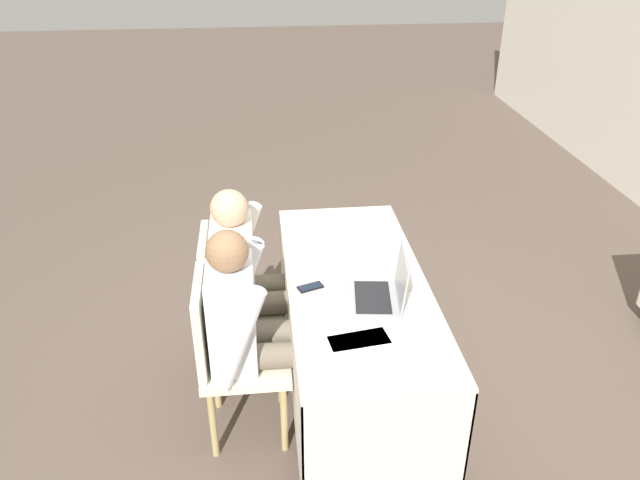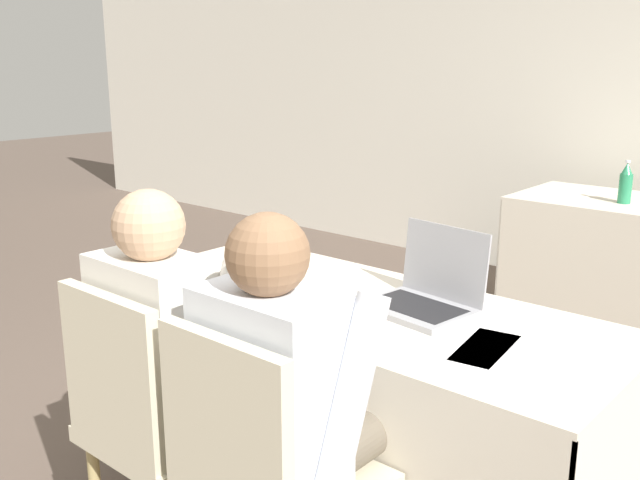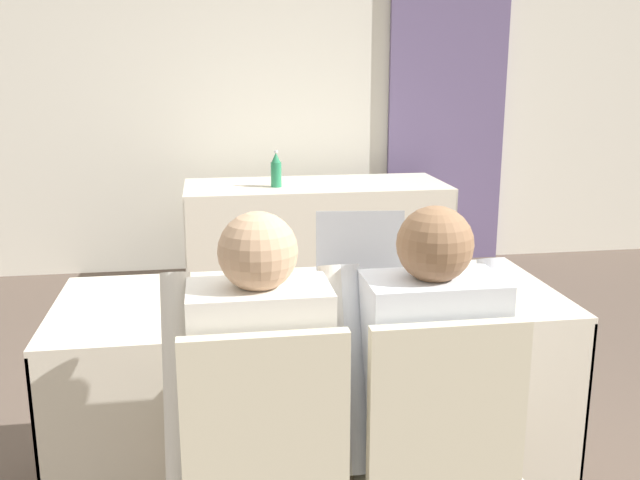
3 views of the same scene
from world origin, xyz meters
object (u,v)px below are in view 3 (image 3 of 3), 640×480
Objects in this scene: laptop at (362,273)px; cell_phone at (338,318)px; chair_near_left at (263,463)px; chair_near_right at (430,448)px; person_checkered_shirt at (259,390)px; water_bottle at (276,171)px; person_white_shirt at (421,378)px.

cell_phone is (-0.15, -0.34, -0.04)m from laptop.
chair_near_left is at bearing -143.44° from cell_phone.
person_checkered_shirt is at bearing -12.93° from chair_near_right.
chair_near_left is 0.19m from person_checkered_shirt.
laptop is at bearing -87.95° from chair_near_right.
person_checkered_shirt is (-0.33, -2.83, -0.18)m from water_bottle.
laptop reaches higher than chair_near_left.
chair_near_left is (-0.33, -2.94, -0.33)m from water_bottle.
person_checkered_shirt is 1.00× the size of person_white_shirt.
laptop is 2.53× the size of cell_phone.
cell_phone is 0.15× the size of chair_near_left.
chair_near_left is at bearing 0.00° from chair_near_right.
laptop is 0.37m from cell_phone.
person_checkered_shirt is at bearing -96.62° from water_bottle.
person_white_shirt is (0.45, 0.10, 0.16)m from chair_near_left.
cell_phone is 0.37m from person_white_shirt.
laptop reaches higher than chair_near_right.
person_checkered_shirt reaches higher than cell_phone.
chair_near_left is (-0.43, -0.76, -0.28)m from laptop.
laptop is 0.31× the size of person_checkered_shirt.
chair_near_left is 0.49m from person_white_shirt.
chair_near_right is (0.45, 0.00, 0.00)m from chair_near_left.
laptop is 0.39× the size of chair_near_left.
water_bottle is at bearing -87.55° from chair_near_right.
cell_phone is at bearing -60.56° from person_white_shirt.
cell_phone is 0.51m from chair_near_right.
laptop is 0.81m from chair_near_right.
cell_phone is 0.60× the size of water_bottle.
water_bottle is at bearing -87.46° from person_white_shirt.
cell_phone is 2.52m from water_bottle.
water_bottle reaches higher than chair_near_right.
water_bottle reaches higher than cell_phone.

